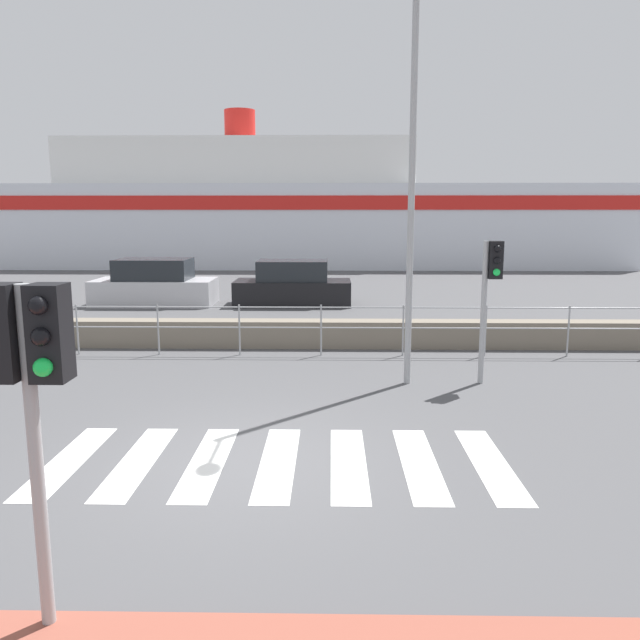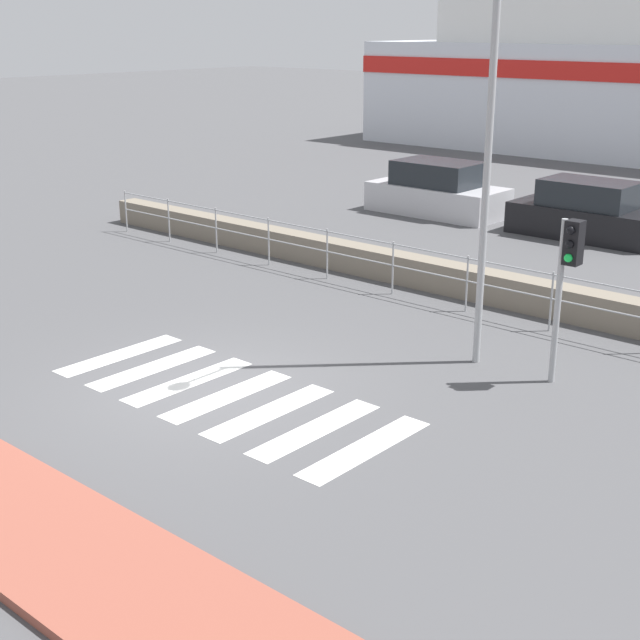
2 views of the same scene
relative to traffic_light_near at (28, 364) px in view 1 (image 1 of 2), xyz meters
The scene contains 10 objects.
ground_plane 4.06m from the traffic_light_near, 73.53° to the left, with size 160.00×160.00×0.00m, color #4C4C4F.
crosswalk 4.19m from the traffic_light_near, 66.59° to the left, with size 5.85×2.40×0.01m.
seawall 10.44m from the traffic_light_near, 84.51° to the left, with size 22.17×0.55×0.63m.
harbor_fence 9.51m from the traffic_light_near, 84.00° to the left, with size 19.99×0.04×1.14m.
traffic_light_near is the anchor object (origin of this frame).
traffic_light_far 8.70m from the traffic_light_near, 54.85° to the left, with size 0.34×0.32×2.64m.
streetlamp 8.00m from the traffic_light_near, 62.76° to the left, with size 0.32×1.35×6.88m.
ferry_boat 33.64m from the traffic_light_near, 89.78° to the left, with size 35.50×8.28×9.00m.
parked_car_silver 17.52m from the traffic_light_near, 103.12° to the left, with size 4.08×1.90×1.57m.
parked_car_black 17.08m from the traffic_light_near, 87.33° to the left, with size 3.95×1.73×1.52m.
Camera 1 is at (1.13, -7.51, 3.16)m, focal length 35.00 mm.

